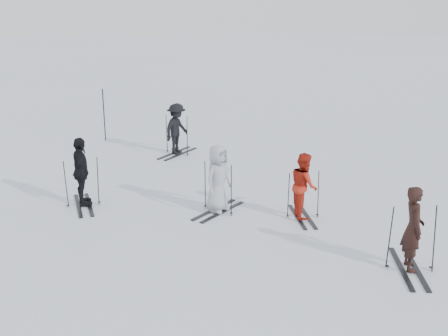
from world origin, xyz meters
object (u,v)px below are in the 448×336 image
skier_near_dark (413,230)px  skier_grey (218,179)px  skier_red (304,186)px  skier_uphill_far (177,129)px  skier_uphill_left (81,173)px  piste_marker (104,115)px

skier_near_dark → skier_grey: 4.82m
skier_red → skier_uphill_far: 6.56m
skier_near_dark → skier_uphill_far: bearing=36.0°
skier_uphill_far → skier_grey: bearing=-134.2°
skier_red → skier_uphill_left: (-5.41, 0.83, 0.09)m
skier_red → skier_uphill_far: bearing=25.0°
skier_uphill_far → skier_red: bearing=-117.7°
piste_marker → skier_uphill_far: bearing=-34.4°
skier_near_dark → piste_marker: size_ratio=0.88×
skier_uphill_far → piste_marker: piste_marker is taller
skier_uphill_left → piste_marker: (-0.71, 6.68, 0.08)m
skier_near_dark → piste_marker: 12.84m
skier_grey → skier_uphill_left: skier_uphill_left is taller
skier_red → skier_grey: size_ratio=0.94×
skier_uphill_far → piste_marker: size_ratio=0.89×
skier_grey → skier_red: bearing=-64.6°
skier_red → skier_uphill_left: 5.48m
skier_red → skier_grey: 2.06m
skier_uphill_left → piste_marker: piste_marker is taller
skier_red → skier_uphill_far: (-3.37, 5.62, 0.06)m
skier_red → skier_uphill_left: size_ratio=0.90×
skier_grey → skier_uphill_left: (-3.39, 0.43, 0.04)m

